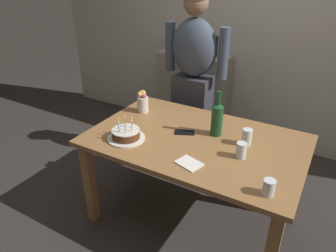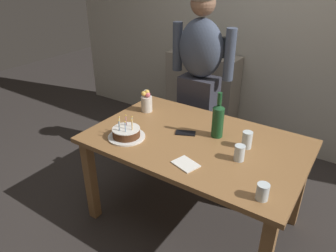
# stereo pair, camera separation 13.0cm
# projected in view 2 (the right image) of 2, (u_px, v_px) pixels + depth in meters

# --- Properties ---
(ground_plane) EXTENTS (10.00, 10.00, 0.00)m
(ground_plane) POSITION_uv_depth(u_px,v_px,m) (192.00, 218.00, 2.54)
(ground_plane) COLOR #332D2B
(back_wall) EXTENTS (5.20, 0.10, 2.60)m
(back_wall) POSITION_uv_depth(u_px,v_px,m) (275.00, 25.00, 3.08)
(back_wall) COLOR beige
(back_wall) RESTS_ON ground_plane
(dining_table) EXTENTS (1.50, 0.96, 0.74)m
(dining_table) POSITION_uv_depth(u_px,v_px,m) (195.00, 151.00, 2.24)
(dining_table) COLOR olive
(dining_table) RESTS_ON ground_plane
(birthday_cake) EXTENTS (0.26, 0.26, 0.16)m
(birthday_cake) POSITION_uv_depth(u_px,v_px,m) (126.00, 133.00, 2.21)
(birthday_cake) COLOR white
(birthday_cake) RESTS_ON dining_table
(water_glass_near) EXTENTS (0.07, 0.07, 0.09)m
(water_glass_near) POSITION_uv_depth(u_px,v_px,m) (263.00, 192.00, 1.62)
(water_glass_near) COLOR silver
(water_glass_near) RESTS_ON dining_table
(water_glass_far) EXTENTS (0.07, 0.07, 0.10)m
(water_glass_far) POSITION_uv_depth(u_px,v_px,m) (239.00, 153.00, 1.95)
(water_glass_far) COLOR silver
(water_glass_far) RESTS_ON dining_table
(water_glass_side) EXTENTS (0.07, 0.07, 0.12)m
(water_glass_side) POSITION_uv_depth(u_px,v_px,m) (247.00, 140.00, 2.07)
(water_glass_side) COLOR silver
(water_glass_side) RESTS_ON dining_table
(wine_bottle) EXTENTS (0.08, 0.08, 0.33)m
(wine_bottle) POSITION_uv_depth(u_px,v_px,m) (218.00, 120.00, 2.18)
(wine_bottle) COLOR #194723
(wine_bottle) RESTS_ON dining_table
(cell_phone) EXTENTS (0.16, 0.13, 0.01)m
(cell_phone) POSITION_uv_depth(u_px,v_px,m) (185.00, 133.00, 2.27)
(cell_phone) COLOR black
(cell_phone) RESTS_ON dining_table
(napkin_stack) EXTENTS (0.18, 0.15, 0.01)m
(napkin_stack) POSITION_uv_depth(u_px,v_px,m) (186.00, 164.00, 1.92)
(napkin_stack) COLOR white
(napkin_stack) RESTS_ON dining_table
(flower_vase) EXTENTS (0.09, 0.10, 0.19)m
(flower_vase) POSITION_uv_depth(u_px,v_px,m) (147.00, 101.00, 2.58)
(flower_vase) COLOR silver
(flower_vase) RESTS_ON dining_table
(person_man_bearded) EXTENTS (0.61, 0.27, 1.66)m
(person_man_bearded) POSITION_uv_depth(u_px,v_px,m) (199.00, 82.00, 2.87)
(person_man_bearded) COLOR #33333D
(person_man_bearded) RESTS_ON ground_plane
(shelf_cabinet) EXTENTS (0.81, 0.30, 1.19)m
(shelf_cabinet) POSITION_uv_depth(u_px,v_px,m) (202.00, 95.00, 3.62)
(shelf_cabinet) COLOR #9E9384
(shelf_cabinet) RESTS_ON ground_plane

